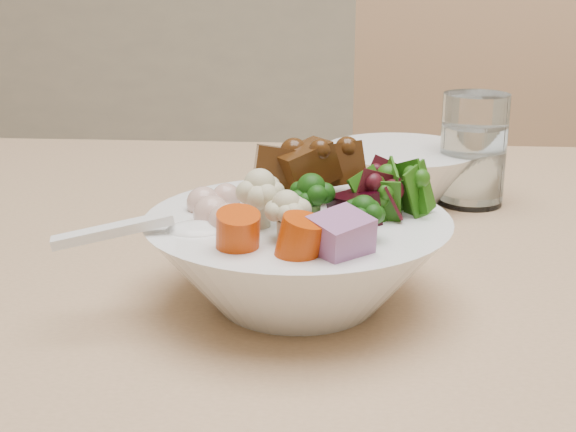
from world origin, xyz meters
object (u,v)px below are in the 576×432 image
(chair_far, at_px, (451,239))
(water_glass, at_px, (473,154))
(side_bowl, at_px, (400,173))
(food_bowl, at_px, (300,253))

(chair_far, relative_size, water_glass, 7.89)
(water_glass, distance_m, side_bowl, 0.08)
(chair_far, distance_m, side_bowl, 0.54)
(chair_far, relative_size, food_bowl, 4.06)
(water_glass, bearing_deg, chair_far, 83.07)
(chair_far, distance_m, water_glass, 0.56)
(water_glass, relative_size, side_bowl, 0.71)
(side_bowl, bearing_deg, food_bowl, -108.91)
(food_bowl, distance_m, side_bowl, 0.29)
(chair_far, height_order, water_glass, chair_far)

